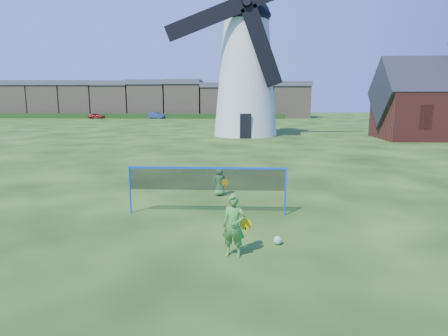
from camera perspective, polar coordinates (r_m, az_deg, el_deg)
ground at (r=12.00m, az=-1.09°, el=-7.48°), size 220.00×220.00×0.00m
windmill at (r=40.01m, az=3.33°, el=14.77°), size 15.65×6.55×20.46m
badminton_net at (r=12.10m, az=-2.62°, el=-1.76°), size 5.05×0.05×1.55m
player_girl at (r=8.95m, az=1.49°, el=-8.67°), size 0.72×0.46×1.49m
player_boy at (r=14.61m, az=-0.65°, el=-2.04°), size 0.67×0.49×1.10m
play_ball at (r=9.94m, az=8.07°, el=-10.72°), size 0.22×0.22×0.22m
terraced_houses at (r=85.74m, az=-10.47°, el=10.14°), size 66.75×8.40×8.00m
hedge at (r=80.77m, az=-13.48°, el=7.62°), size 62.00×0.80×1.00m
car_left at (r=81.38m, az=-18.64°, el=7.43°), size 3.40×1.66×1.12m
car_right at (r=79.31m, az=-10.25°, el=7.79°), size 4.12×2.56×1.28m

